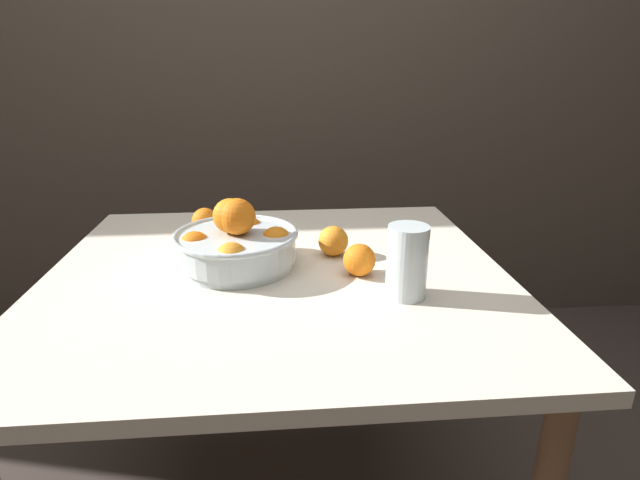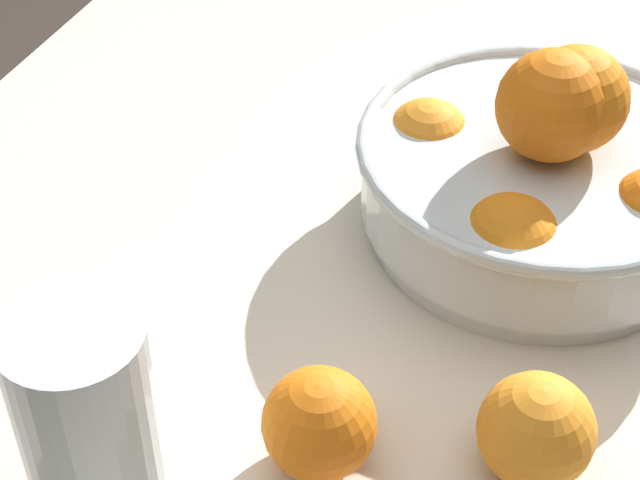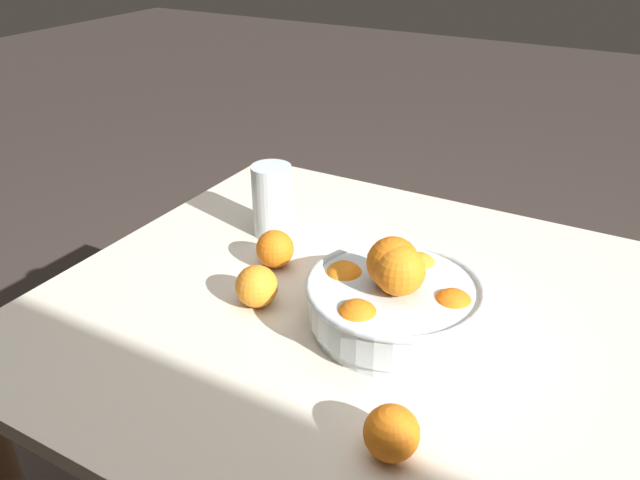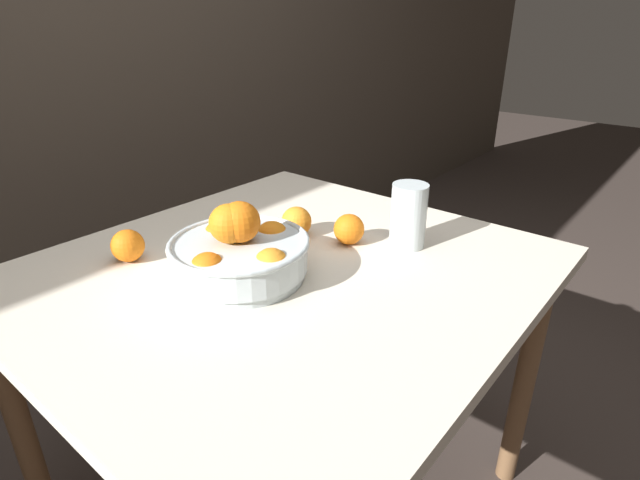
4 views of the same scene
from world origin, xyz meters
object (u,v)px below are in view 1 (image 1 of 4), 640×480
object	(u,v)px
orange_loose_near_bowl	(359,260)
orange_loose_front	(333,241)
juice_glass	(407,266)
orange_loose_aside	(205,221)
fruit_bowl	(237,244)

from	to	relation	value
orange_loose_near_bowl	orange_loose_front	distance (m)	0.13
juice_glass	orange_loose_near_bowl	xyz separation A→B (m)	(-0.07, 0.11, -0.03)
orange_loose_aside	fruit_bowl	bearing A→B (deg)	-66.92
juice_glass	orange_loose_near_bowl	bearing A→B (deg)	124.73
fruit_bowl	orange_loose_front	bearing A→B (deg)	13.09
juice_glass	orange_loose_near_bowl	size ratio (longest dim) A/B	2.06
fruit_bowl	orange_loose_front	size ratio (longest dim) A/B	3.88
fruit_bowl	orange_loose_front	world-z (taller)	fruit_bowl
orange_loose_front	fruit_bowl	bearing A→B (deg)	-166.91
juice_glass	orange_loose_near_bowl	distance (m)	0.13
orange_loose_near_bowl	orange_loose_front	size ratio (longest dim) A/B	0.98
orange_loose_front	orange_loose_aside	xyz separation A→B (m)	(-0.32, 0.19, -0.00)
orange_loose_near_bowl	fruit_bowl	bearing A→B (deg)	165.23
orange_loose_front	orange_loose_near_bowl	bearing A→B (deg)	-70.57
fruit_bowl	orange_loose_front	distance (m)	0.23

